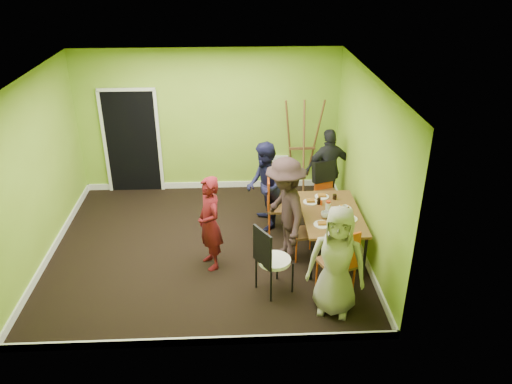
% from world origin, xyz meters
% --- Properties ---
extents(ground, '(5.00, 5.00, 0.00)m').
position_xyz_m(ground, '(0.00, 0.00, 0.00)').
color(ground, black).
rests_on(ground, ground).
extents(room_walls, '(5.04, 4.54, 2.82)m').
position_xyz_m(room_walls, '(-0.02, 0.04, 0.99)').
color(room_walls, '#7FA72B').
rests_on(room_walls, ground).
extents(dining_table, '(0.90, 1.50, 0.75)m').
position_xyz_m(dining_table, '(1.96, -0.27, 0.70)').
color(dining_table, black).
rests_on(dining_table, ground).
extents(chair_left_far, '(0.43, 0.43, 1.00)m').
position_xyz_m(chair_left_far, '(1.14, 0.45, 0.56)').
color(chair_left_far, '#D54D14').
rests_on(chair_left_far, ground).
extents(chair_left_near, '(0.44, 0.43, 0.93)m').
position_xyz_m(chair_left_near, '(1.46, -0.34, 0.52)').
color(chair_left_near, '#D54D14').
rests_on(chair_left_near, ground).
extents(chair_back_end, '(0.53, 0.58, 0.99)m').
position_xyz_m(chair_back_end, '(2.09, 1.12, 0.70)').
color(chair_back_end, '#D54D14').
rests_on(chair_back_end, ground).
extents(chair_front_end, '(0.57, 0.57, 1.06)m').
position_xyz_m(chair_front_end, '(1.89, -1.34, 0.60)').
color(chair_front_end, '#D54D14').
rests_on(chair_front_end, ground).
extents(chair_bentwood, '(0.57, 0.56, 1.06)m').
position_xyz_m(chair_bentwood, '(0.94, -1.21, 0.59)').
color(chair_bentwood, black).
rests_on(chair_bentwood, ground).
extents(easel, '(0.76, 0.72, 1.91)m').
position_xyz_m(easel, '(1.80, 2.02, 0.94)').
color(easel, brown).
rests_on(easel, ground).
extents(plate_near_left, '(0.24, 0.24, 0.01)m').
position_xyz_m(plate_near_left, '(1.68, 0.07, 0.76)').
color(plate_near_left, white).
rests_on(plate_near_left, dining_table).
extents(plate_near_right, '(0.25, 0.25, 0.01)m').
position_xyz_m(plate_near_right, '(1.75, -0.65, 0.76)').
color(plate_near_right, white).
rests_on(plate_near_right, dining_table).
extents(plate_far_back, '(0.23, 0.23, 0.01)m').
position_xyz_m(plate_far_back, '(1.89, 0.25, 0.76)').
color(plate_far_back, white).
rests_on(plate_far_back, dining_table).
extents(plate_far_front, '(0.25, 0.25, 0.01)m').
position_xyz_m(plate_far_front, '(2.02, -0.82, 0.76)').
color(plate_far_front, white).
rests_on(plate_far_front, dining_table).
extents(plate_wall_back, '(0.21, 0.21, 0.01)m').
position_xyz_m(plate_wall_back, '(2.19, -0.16, 0.76)').
color(plate_wall_back, white).
rests_on(plate_wall_back, dining_table).
extents(plate_wall_front, '(0.24, 0.24, 0.01)m').
position_xyz_m(plate_wall_front, '(2.19, -0.49, 0.76)').
color(plate_wall_front, white).
rests_on(plate_wall_front, dining_table).
extents(thermos, '(0.08, 0.08, 0.20)m').
position_xyz_m(thermos, '(1.89, -0.32, 0.85)').
color(thermos, white).
rests_on(thermos, dining_table).
extents(blue_bottle, '(0.08, 0.08, 0.19)m').
position_xyz_m(blue_bottle, '(2.12, -0.56, 0.85)').
color(blue_bottle, '#164CAB').
rests_on(blue_bottle, dining_table).
extents(orange_bottle, '(0.03, 0.03, 0.08)m').
position_xyz_m(orange_bottle, '(1.84, -0.03, 0.79)').
color(orange_bottle, '#D54D14').
rests_on(orange_bottle, dining_table).
extents(glass_mid, '(0.06, 0.06, 0.10)m').
position_xyz_m(glass_mid, '(1.80, 0.01, 0.80)').
color(glass_mid, black).
rests_on(glass_mid, dining_table).
extents(glass_back, '(0.07, 0.07, 0.08)m').
position_xyz_m(glass_back, '(2.09, 0.17, 0.79)').
color(glass_back, black).
rests_on(glass_back, dining_table).
extents(glass_front, '(0.07, 0.07, 0.09)m').
position_xyz_m(glass_front, '(2.04, -0.71, 0.80)').
color(glass_front, black).
rests_on(glass_front, dining_table).
extents(cup_a, '(0.12, 0.12, 0.10)m').
position_xyz_m(cup_a, '(1.83, -0.43, 0.80)').
color(cup_a, white).
rests_on(cup_a, dining_table).
extents(cup_b, '(0.09, 0.09, 0.08)m').
position_xyz_m(cup_b, '(2.18, -0.22, 0.79)').
color(cup_b, white).
rests_on(cup_b, dining_table).
extents(person_standing, '(0.54, 0.64, 1.49)m').
position_xyz_m(person_standing, '(0.09, -0.51, 0.74)').
color(person_standing, '#5B0F16').
rests_on(person_standing, ground).
extents(person_left_far, '(0.66, 0.81, 1.55)m').
position_xyz_m(person_left_far, '(0.98, 0.64, 0.77)').
color(person_left_far, '#161738').
rests_on(person_left_far, ground).
extents(person_left_near, '(0.85, 1.20, 1.69)m').
position_xyz_m(person_left_near, '(1.23, -0.34, 0.85)').
color(person_left_near, black).
rests_on(person_left_near, ground).
extents(person_back_end, '(0.96, 0.55, 1.54)m').
position_xyz_m(person_back_end, '(2.20, 1.31, 0.77)').
color(person_back_end, black).
rests_on(person_back_end, ground).
extents(person_front_end, '(0.88, 0.70, 1.57)m').
position_xyz_m(person_front_end, '(1.77, -1.64, 0.78)').
color(person_front_end, gray).
rests_on(person_front_end, ground).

